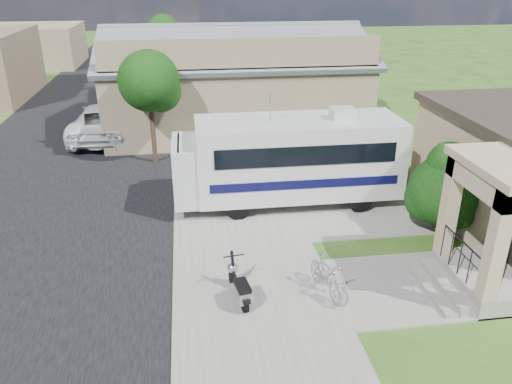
{
  "coord_description": "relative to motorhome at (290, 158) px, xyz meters",
  "views": [
    {
      "loc": [
        -2.4,
        -10.87,
        7.32
      ],
      "look_at": [
        -0.5,
        2.5,
        1.3
      ],
      "focal_mm": 35.0,
      "sensor_mm": 36.0,
      "label": 1
    }
  ],
  "objects": [
    {
      "name": "street_slab",
      "position": [
        -8.39,
        5.65,
        -1.63
      ],
      "size": [
        9.0,
        80.0,
        0.02
      ],
      "primitive_type": "cube",
      "color": "black",
      "rests_on": "ground"
    },
    {
      "name": "street_tree_c",
      "position": [
        -4.59,
        23.7,
        1.46
      ],
      "size": [
        2.44,
        2.4,
        4.42
      ],
      "color": "#322316",
      "rests_on": "ground"
    },
    {
      "name": "street_tree_a",
      "position": [
        -4.59,
        4.7,
        1.61
      ],
      "size": [
        2.44,
        2.4,
        4.58
      ],
      "color": "#322316",
      "rests_on": "ground"
    },
    {
      "name": "shrub",
      "position": [
        4.16,
        -2.67,
        -0.16
      ],
      "size": [
        2.35,
        2.24,
        2.89
      ],
      "color": "#322316",
      "rests_on": "ground"
    },
    {
      "name": "warehouse",
      "position": [
        -0.89,
        9.62,
        0.35
      ],
      "size": [
        12.5,
        8.4,
        5.04
      ],
      "color": "#78624B",
      "rests_on": "ground"
    },
    {
      "name": "distant_bldg_near",
      "position": [
        -15.89,
        29.65,
        -0.04
      ],
      "size": [
        8.0,
        7.0,
        3.2
      ],
      "primitive_type": "cube",
      "color": "#78624B",
      "rests_on": "ground"
    },
    {
      "name": "scooter",
      "position": [
        -2.28,
        -5.38,
        -1.19
      ],
      "size": [
        0.6,
        1.51,
        0.99
      ],
      "rotation": [
        0.0,
        0.0,
        0.16
      ],
      "color": "black",
      "rests_on": "ground"
    },
    {
      "name": "garden_hose",
      "position": [
        2.87,
        -4.7,
        -1.54
      ],
      "size": [
        0.45,
        0.45,
        0.2
      ],
      "primitive_type": "cylinder",
      "color": "#176B15",
      "rests_on": "ground"
    },
    {
      "name": "street_tree_b",
      "position": [
        -4.59,
        14.7,
        1.75
      ],
      "size": [
        2.44,
        2.4,
        4.73
      ],
      "color": "#322316",
      "rests_on": "ground"
    },
    {
      "name": "motorhome",
      "position": [
        0.0,
        0.0,
        0.0
      ],
      "size": [
        7.47,
        2.47,
        3.82
      ],
      "rotation": [
        0.0,
        0.0,
        -0.0
      ],
      "color": "#B7B8B3",
      "rests_on": "ground"
    },
    {
      "name": "walk_slab",
      "position": [
        2.11,
        -5.35,
        -1.62
      ],
      "size": [
        4.0,
        3.0,
        0.05
      ],
      "primitive_type": "cube",
      "color": "slate",
      "rests_on": "ground"
    },
    {
      "name": "ground",
      "position": [
        -0.89,
        -4.35,
        -1.64
      ],
      "size": [
        120.0,
        120.0,
        0.0
      ],
      "primitive_type": "plane",
      "color": "#244713"
    },
    {
      "name": "sidewalk_slab",
      "position": [
        -1.89,
        5.65,
        -1.61
      ],
      "size": [
        4.0,
        80.0,
        0.06
      ],
      "primitive_type": "cube",
      "color": "slate",
      "rests_on": "ground"
    },
    {
      "name": "pickup_truck",
      "position": [
        -7.09,
        8.46,
        -0.83
      ],
      "size": [
        3.01,
        6.0,
        1.63
      ],
      "primitive_type": "imported",
      "rotation": [
        0.0,
        0.0,
        3.09
      ],
      "color": "silver",
      "rests_on": "ground"
    },
    {
      "name": "bicycle",
      "position": [
        -0.17,
        -5.37,
        -1.15
      ],
      "size": [
        0.79,
        1.68,
        0.97
      ],
      "primitive_type": "imported",
      "rotation": [
        0.0,
        0.0,
        0.21
      ],
      "color": "#A1A2A8",
      "rests_on": "ground"
    },
    {
      "name": "driveway_slab",
      "position": [
        0.61,
        0.15,
        -1.62
      ],
      "size": [
        7.0,
        6.0,
        0.05
      ],
      "primitive_type": "cube",
      "color": "slate",
      "rests_on": "ground"
    },
    {
      "name": "van",
      "position": [
        -7.46,
        16.18,
        -0.77
      ],
      "size": [
        3.42,
        6.34,
        1.75
      ],
      "primitive_type": "imported",
      "rotation": [
        0.0,
        0.0,
        0.17
      ],
      "color": "silver",
      "rests_on": "ground"
    }
  ]
}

